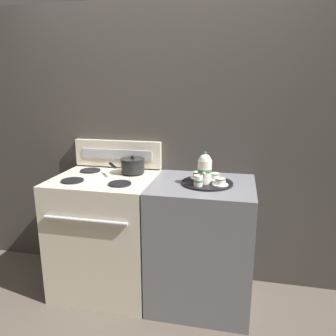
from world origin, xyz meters
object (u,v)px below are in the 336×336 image
at_px(teacup_right, 198,175).
at_px(creamer_jug, 198,181).
at_px(serving_tray, 207,183).
at_px(teacup_front, 220,182).
at_px(stove, 107,234).
at_px(saucepan, 132,165).
at_px(teapot, 205,169).
at_px(teacup_left, 215,176).

distance_m(teacup_right, creamer_jug, 0.19).
height_order(serving_tray, creamer_jug, creamer_jug).
bearing_deg(creamer_jug, teacup_front, 21.72).
height_order(stove, saucepan, saucepan).
height_order(teacup_front, creamer_jug, creamer_jug).
bearing_deg(teapot, serving_tray, 57.41).
relative_size(serving_tray, teacup_right, 3.20).
bearing_deg(saucepan, teacup_front, -15.95).
height_order(teapot, teacup_right, teapot).
xyz_separation_m(saucepan, serving_tray, (0.59, -0.14, -0.06)).
bearing_deg(teacup_front, saucepan, 164.05).
xyz_separation_m(teacup_left, teacup_right, (-0.12, 0.01, 0.00)).
bearing_deg(teacup_front, teacup_left, 110.83).
relative_size(saucepan, creamer_jug, 3.66).
bearing_deg(saucepan, creamer_jug, -24.89).
relative_size(teacup_left, teacup_front, 1.00).
bearing_deg(saucepan, teapot, -16.54).
bearing_deg(teacup_right, creamer_jug, -82.87).
bearing_deg(teapot, teacup_right, 116.59).
xyz_separation_m(stove, teacup_left, (0.81, 0.07, 0.49)).
bearing_deg(teacup_left, teacup_right, 174.37).
relative_size(serving_tray, teapot, 1.63).
bearing_deg(teacup_front, stove, 176.59).
xyz_separation_m(teapot, teacup_right, (-0.06, 0.11, -0.08)).
bearing_deg(serving_tray, stove, 179.98).
distance_m(saucepan, creamer_jug, 0.60).
height_order(stove, serving_tray, serving_tray).
bearing_deg(stove, teapot, -2.02).
relative_size(teacup_left, creamer_jug, 1.52).
xyz_separation_m(teacup_front, creamer_jug, (-0.14, -0.06, 0.01)).
height_order(teacup_right, teacup_front, same).
relative_size(stove, teacup_right, 8.27).
distance_m(stove, saucepan, 0.57).
height_order(saucepan, teacup_left, saucepan).
distance_m(teacup_front, creamer_jug, 0.15).
bearing_deg(teacup_front, serving_tray, 151.17).
xyz_separation_m(stove, teacup_right, (0.69, 0.09, 0.49)).
distance_m(serving_tray, creamer_jug, 0.13).
height_order(teapot, creamer_jug, teapot).
bearing_deg(teacup_front, teapot, 167.22).
distance_m(stove, creamer_jug, 0.89).
height_order(teacup_left, teacup_front, same).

